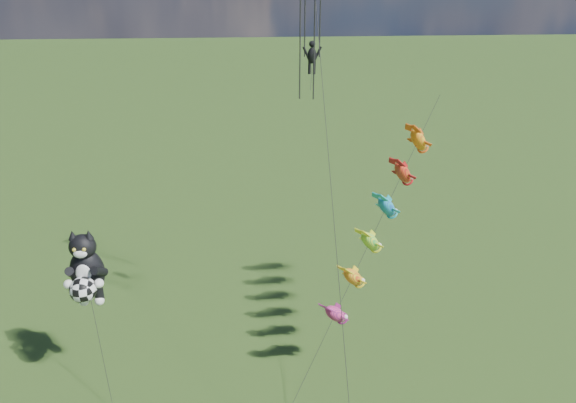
{
  "coord_description": "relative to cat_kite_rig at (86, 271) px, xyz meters",
  "views": [
    {
      "loc": [
        12.31,
        -20.56,
        24.83
      ],
      "look_at": [
        14.29,
        11.68,
        10.01
      ],
      "focal_mm": 35.0,
      "sensor_mm": 36.0,
      "label": 1
    }
  ],
  "objects": [
    {
      "name": "fish_windsock_rig",
      "position": [
        17.35,
        3.11,
        0.86
      ],
      "size": [
        10.99,
        11.74,
        15.79
      ],
      "rotation": [
        0.0,
        0.0,
        -0.43
      ],
      "color": "brown",
      "rests_on": "ground"
    },
    {
      "name": "cat_kite_rig",
      "position": [
        0.0,
        0.0,
        0.0
      ],
      "size": [
        2.49,
        4.05,
        10.51
      ],
      "rotation": [
        0.0,
        0.0,
        0.37
      ],
      "color": "brown",
      "rests_on": "ground"
    },
    {
      "name": "parafoil_rig",
      "position": [
        12.97,
        2.45,
        12.52
      ],
      "size": [
        2.15,
        17.52,
        27.87
      ],
      "rotation": [
        0.0,
        0.0,
        0.14
      ],
      "color": "brown",
      "rests_on": "ground"
    }
  ]
}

